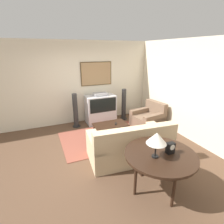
{
  "coord_description": "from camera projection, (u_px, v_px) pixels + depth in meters",
  "views": [
    {
      "loc": [
        -1.15,
        -3.65,
        2.4
      ],
      "look_at": [
        0.67,
        0.61,
        0.75
      ],
      "focal_mm": 28.0,
      "sensor_mm": 36.0,
      "label": 1
    }
  ],
  "objects": [
    {
      "name": "ground_plane",
      "position": [
        97.0,
        151.0,
        4.39
      ],
      "size": [
        12.0,
        12.0,
        0.0
      ],
      "primitive_type": "plane",
      "color": "brown"
    },
    {
      "name": "wall_back",
      "position": [
        76.0,
        83.0,
        5.79
      ],
      "size": [
        12.0,
        0.1,
        2.7
      ],
      "color": "beige",
      "rests_on": "ground_plane"
    },
    {
      "name": "wall_right",
      "position": [
        185.0,
        89.0,
        4.91
      ],
      "size": [
        0.06,
        12.0,
        2.7
      ],
      "color": "beige",
      "rests_on": "ground_plane"
    },
    {
      "name": "area_rug",
      "position": [
        107.0,
        137.0,
        5.09
      ],
      "size": [
        2.6,
        1.66,
        0.01
      ],
      "color": "brown",
      "rests_on": "ground_plane"
    },
    {
      "name": "tv",
      "position": [
        101.0,
        109.0,
        5.99
      ],
      "size": [
        0.99,
        0.55,
        1.05
      ],
      "color": "silver",
      "rests_on": "ground_plane"
    },
    {
      "name": "couch",
      "position": [
        130.0,
        146.0,
        4.02
      ],
      "size": [
        1.92,
        1.12,
        0.91
      ],
      "rotation": [
        0.0,
        0.0,
        3.05
      ],
      "color": "#CCB289",
      "rests_on": "ground_plane"
    },
    {
      "name": "armchair",
      "position": [
        148.0,
        119.0,
        5.74
      ],
      "size": [
        0.99,
        0.95,
        0.8
      ],
      "rotation": [
        0.0,
        0.0,
        -1.42
      ],
      "color": "brown",
      "rests_on": "ground_plane"
    },
    {
      "name": "coffee_table",
      "position": [
        111.0,
        126.0,
        4.94
      ],
      "size": [
        0.94,
        0.56,
        0.42
      ],
      "color": "black",
      "rests_on": "ground_plane"
    },
    {
      "name": "console_table",
      "position": [
        160.0,
        157.0,
        2.95
      ],
      "size": [
        1.21,
        1.21,
        0.76
      ],
      "color": "black",
      "rests_on": "ground_plane"
    },
    {
      "name": "table_lamp",
      "position": [
        157.0,
        138.0,
        2.72
      ],
      "size": [
        0.32,
        0.32,
        0.43
      ],
      "color": "black",
      "rests_on": "console_table"
    },
    {
      "name": "mantel_clock",
      "position": [
        170.0,
        148.0,
        2.91
      ],
      "size": [
        0.13,
        0.1,
        0.19
      ],
      "color": "black",
      "rests_on": "console_table"
    },
    {
      "name": "remote",
      "position": [
        116.0,
        124.0,
        4.94
      ],
      "size": [
        0.11,
        0.16,
        0.02
      ],
      "color": "black",
      "rests_on": "coffee_table"
    },
    {
      "name": "speaker_tower_left",
      "position": [
        76.0,
        111.0,
        5.63
      ],
      "size": [
        0.27,
        0.27,
        1.11
      ],
      "color": "black",
      "rests_on": "ground_plane"
    },
    {
      "name": "speaker_tower_right",
      "position": [
        124.0,
        105.0,
        6.27
      ],
      "size": [
        0.27,
        0.27,
        1.11
      ],
      "color": "black",
      "rests_on": "ground_plane"
    }
  ]
}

